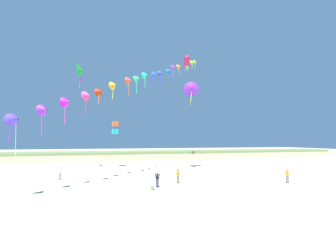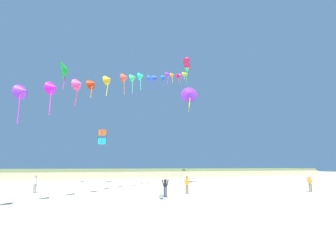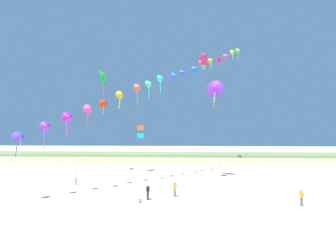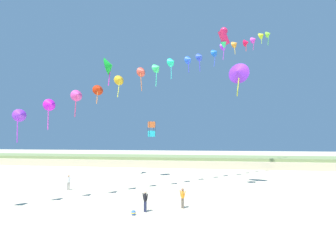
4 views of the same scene
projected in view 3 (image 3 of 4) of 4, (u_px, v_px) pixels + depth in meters
The scene contains 12 objects.
ground_plane at pixel (157, 216), 22.10m from camera, with size 240.00×240.00×0.00m, color beige.
dune_ridge at pixel (175, 157), 64.48m from camera, with size 120.00×11.97×2.06m.
person_near_left at pixel (148, 191), 27.42m from camera, with size 0.55×0.33×1.65m.
person_near_right at pixel (302, 196), 25.06m from camera, with size 0.46×0.50×1.69m.
person_mid_center at pixel (175, 188), 28.84m from camera, with size 0.56×0.32×1.65m.
person_far_left at pixel (76, 178), 35.40m from camera, with size 0.58×0.28×1.68m.
kite_banner_string at pixel (168, 78), 40.02m from camera, with size 29.16×31.26×24.76m.
large_kite_low_lead at pixel (214, 88), 39.37m from camera, with size 2.80×1.99×4.27m.
large_kite_mid_trail at pixel (204, 61), 36.58m from camera, with size 1.67×1.53×2.40m.
large_kite_high_solo at pixel (141, 132), 46.74m from camera, with size 1.32×1.32×2.30m.
large_kite_outer_drift at pixel (104, 77), 45.05m from camera, with size 1.76×2.81×4.42m.
beach_ball at pixel (140, 201), 26.49m from camera, with size 0.36×0.36×0.36m.
Camera 3 is at (2.29, -22.20, 7.02)m, focal length 28.00 mm.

